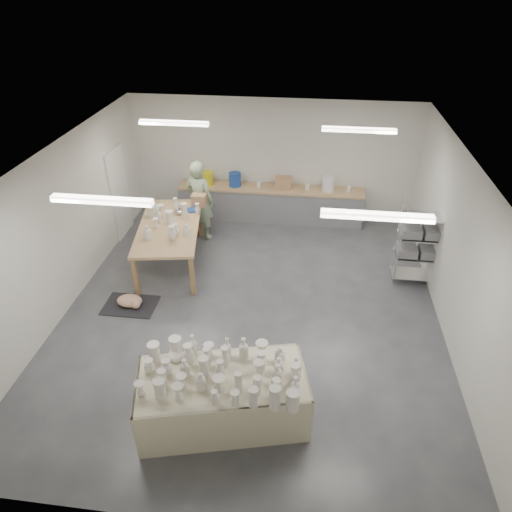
# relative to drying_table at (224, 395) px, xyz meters

# --- Properties ---
(room) EXTENTS (8.00, 8.02, 3.00)m
(room) POSITION_rel_drying_table_xyz_m (-0.04, 2.55, 1.58)
(room) COLOR #424449
(room) RESTS_ON ground
(back_counter) EXTENTS (4.60, 0.60, 1.24)m
(back_counter) POSITION_rel_drying_table_xyz_m (0.06, 6.15, 0.01)
(back_counter) COLOR tan
(back_counter) RESTS_ON ground
(wire_shelf) EXTENTS (0.88, 0.48, 1.80)m
(wire_shelf) POSITION_rel_drying_table_xyz_m (3.27, 3.87, 0.45)
(wire_shelf) COLOR silver
(wire_shelf) RESTS_ON ground
(drying_table) EXTENTS (2.54, 1.65, 1.20)m
(drying_table) POSITION_rel_drying_table_xyz_m (0.00, 0.00, 0.00)
(drying_table) COLOR olive
(drying_table) RESTS_ON ground
(work_table) EXTENTS (1.63, 2.66, 1.30)m
(work_table) POSITION_rel_drying_table_xyz_m (-1.85, 3.99, 0.46)
(work_table) COLOR tan
(work_table) RESTS_ON ground
(rug) EXTENTS (1.00, 0.70, 0.02)m
(rug) POSITION_rel_drying_table_xyz_m (-2.29, 2.31, -0.46)
(rug) COLOR black
(rug) RESTS_ON ground
(cat) EXTENTS (0.55, 0.44, 0.21)m
(cat) POSITION_rel_drying_table_xyz_m (-2.26, 2.29, -0.34)
(cat) COLOR white
(cat) RESTS_ON rug
(potter) EXTENTS (0.81, 0.65, 1.93)m
(potter) POSITION_rel_drying_table_xyz_m (-1.50, 5.09, 0.49)
(potter) COLOR gray
(potter) RESTS_ON ground
(red_stool) EXTENTS (0.39, 0.39, 0.31)m
(red_stool) POSITION_rel_drying_table_xyz_m (-1.50, 5.36, -0.20)
(red_stool) COLOR #AF192B
(red_stool) RESTS_ON ground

